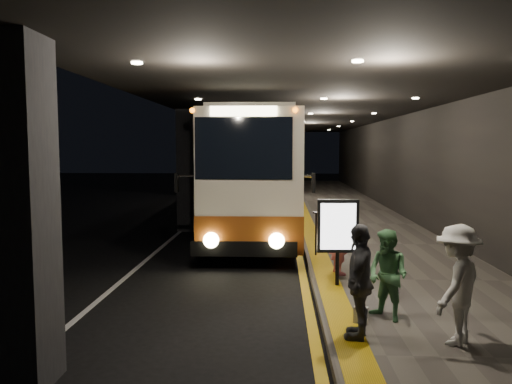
{
  "coord_description": "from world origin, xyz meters",
  "views": [
    {
      "loc": [
        1.79,
        -14.01,
        3.03
      ],
      "look_at": [
        1.08,
        0.91,
        1.7
      ],
      "focal_mm": 35.0,
      "sensor_mm": 36.0,
      "label": 1
    }
  ],
  "objects": [
    {
      "name": "coach_third",
      "position": [
        0.8,
        29.31,
        1.78
      ],
      "size": [
        3.02,
        11.93,
        3.72
      ],
      "rotation": [
        0.0,
        0.0,
        0.05
      ],
      "color": "beige",
      "rests_on": "ground"
    },
    {
      "name": "coach_main",
      "position": [
        0.93,
        4.22,
        1.93
      ],
      "size": [
        2.91,
        12.96,
        4.02
      ],
      "rotation": [
        0.0,
        0.0,
        0.02
      ],
      "color": "beige",
      "rests_on": "ground"
    },
    {
      "name": "lane_line_white",
      "position": [
        -1.8,
        5.0,
        0.01
      ],
      "size": [
        0.12,
        50.0,
        0.01
      ],
      "primitive_type": "cube",
      "color": "silver",
      "rests_on": "ground"
    },
    {
      "name": "coach_second",
      "position": [
        1.13,
        16.63,
        1.73
      ],
      "size": [
        2.84,
        11.57,
        3.61
      ],
      "rotation": [
        0.0,
        0.0,
        0.04
      ],
      "color": "beige",
      "rests_on": "ground"
    },
    {
      "name": "ground",
      "position": [
        0.0,
        0.0,
        0.0
      ],
      "size": [
        90.0,
        90.0,
        0.0
      ],
      "primitive_type": "plane",
      "color": "black"
    },
    {
      "name": "passenger_boarding",
      "position": [
        3.15,
        -2.72,
        1.01
      ],
      "size": [
        0.61,
        0.73,
        1.72
      ],
      "primitive_type": "imported",
      "rotation": [
        0.0,
        0.0,
        1.94
      ],
      "color": "#AE5155",
      "rests_on": "sidewalk"
    },
    {
      "name": "passenger_waiting_grey",
      "position": [
        3.0,
        -6.61,
        1.03
      ],
      "size": [
        0.78,
        1.13,
        1.75
      ],
      "primitive_type": "imported",
      "rotation": [
        0.0,
        0.0,
        -1.84
      ],
      "color": "#4B4C50",
      "rests_on": "sidewalk"
    },
    {
      "name": "bag_polka",
      "position": [
        4.02,
        -4.18,
        0.34
      ],
      "size": [
        0.32,
        0.17,
        0.37
      ],
      "primitive_type": "cube",
      "rotation": [
        0.0,
        0.0,
        -0.12
      ],
      "color": "black",
      "rests_on": "sidewalk"
    },
    {
      "name": "support_columns",
      "position": [
        -1.5,
        4.0,
        2.2
      ],
      "size": [
        0.8,
        24.8,
        4.4
      ],
      "color": "black",
      "rests_on": "ground"
    },
    {
      "name": "bag_plain",
      "position": [
        3.13,
        -5.99,
        0.29
      ],
      "size": [
        0.26,
        0.2,
        0.28
      ],
      "primitive_type": "cube",
      "rotation": [
        0.0,
        0.0,
        -0.36
      ],
      "color": "beige",
      "rests_on": "sidewalk"
    },
    {
      "name": "sidewalk",
      "position": [
        4.75,
        5.0,
        0.07
      ],
      "size": [
        4.5,
        50.0,
        0.15
      ],
      "primitive_type": "cube",
      "color": "#514C44",
      "rests_on": "ground"
    },
    {
      "name": "info_sign",
      "position": [
        3.0,
        -3.73,
        1.37
      ],
      "size": [
        0.86,
        0.16,
        1.81
      ],
      "rotation": [
        0.0,
        0.0,
        0.05
      ],
      "color": "black",
      "rests_on": "sidewalk"
    },
    {
      "name": "passenger_waiting_white",
      "position": [
        4.39,
        -6.75,
        1.03
      ],
      "size": [
        1.14,
        1.22,
        1.77
      ],
      "primitive_type": "imported",
      "rotation": [
        0.0,
        0.0,
        -2.26
      ],
      "color": "silver",
      "rests_on": "sidewalk"
    },
    {
      "name": "passenger_waiting_green",
      "position": [
        3.6,
        -5.77,
        0.91
      ],
      "size": [
        0.83,
        0.86,
        1.52
      ],
      "primitive_type": "imported",
      "rotation": [
        0.0,
        0.0,
        -0.87
      ],
      "color": "#447B49",
      "rests_on": "sidewalk"
    },
    {
      "name": "kerb_stripe_yellow",
      "position": [
        2.35,
        5.0,
        0.01
      ],
      "size": [
        0.18,
        50.0,
        0.01
      ],
      "primitive_type": "cube",
      "color": "gold",
      "rests_on": "ground"
    },
    {
      "name": "tactile_strip",
      "position": [
        2.85,
        5.0,
        0.16
      ],
      "size": [
        0.5,
        50.0,
        0.01
      ],
      "primitive_type": "cube",
      "color": "gold",
      "rests_on": "sidewalk"
    },
    {
      "name": "stanchion_post",
      "position": [
        2.77,
        -0.8,
        0.73
      ],
      "size": [
        0.05,
        0.05,
        1.16
      ],
      "primitive_type": "cylinder",
      "color": "black",
      "rests_on": "sidewalk"
    },
    {
      "name": "terminal_wall",
      "position": [
        7.0,
        5.0,
        3.0
      ],
      "size": [
        0.1,
        50.0,
        6.0
      ],
      "primitive_type": "cube",
      "color": "black",
      "rests_on": "ground"
    },
    {
      "name": "canopy",
      "position": [
        2.5,
        5.0,
        4.6
      ],
      "size": [
        9.0,
        50.0,
        0.4
      ],
      "primitive_type": "cube",
      "color": "black",
      "rests_on": "support_columns"
    }
  ]
}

